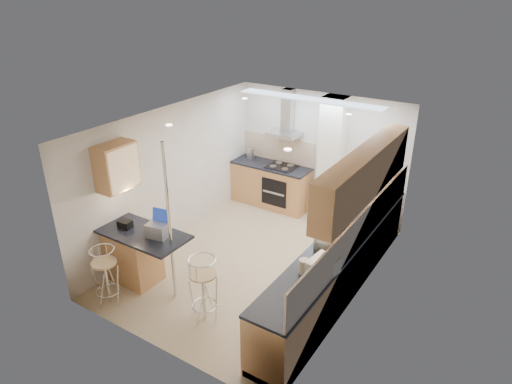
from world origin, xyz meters
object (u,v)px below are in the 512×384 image
Objects in this scene: bar_stool_near at (106,276)px; bread_bin at (323,267)px; microwave at (333,235)px; laptop at (158,230)px; bar_stool_end at (204,289)px.

bar_stool_near is 2.32× the size of bread_bin.
microwave is at bearing 112.04° from bread_bin.
microwave is 0.77m from bread_bin.
microwave is 1.45× the size of bread_bin.
microwave is 1.89× the size of laptop.
laptop is at bearing 81.27° from bar_stool_near.
bar_stool_end is 1.70m from bread_bin.
laptop reaches higher than bar_stool_end.
microwave reaches higher than laptop.
bar_stool_near is 1.52m from bar_stool_end.
bar_stool_near is 3.18m from bread_bin.
bar_stool_end is 2.47× the size of bread_bin.
laptop is (-2.28, -1.22, -0.04)m from microwave.
bar_stool_end is (1.00, -0.20, -0.54)m from laptop.
bar_stool_end reaches higher than bar_stool_near.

